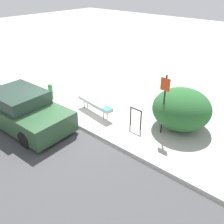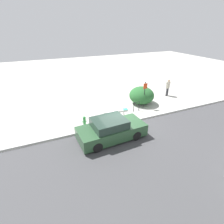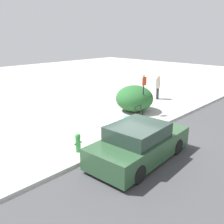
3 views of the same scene
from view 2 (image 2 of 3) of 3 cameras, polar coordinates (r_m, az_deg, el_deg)
ground_plane at (r=12.80m, az=2.56°, el=-4.03°), size 60.00×60.00×0.00m
road_strip at (r=9.43m, az=17.13°, el=-18.65°), size 60.00×10.00×0.01m
curb at (r=12.77m, az=2.57°, el=-3.78°), size 60.00×0.20×0.13m
bench at (r=13.62m, az=1.24°, el=0.21°), size 1.99×0.58×0.54m
bike_rack at (r=14.65m, az=8.01°, el=2.09°), size 0.55×0.06×0.83m
sign_post at (r=15.07m, az=10.60°, el=6.24°), size 0.36×0.08×2.30m
fire_hydrant at (r=12.55m, az=-8.99°, el=-2.88°), size 0.36×0.22×0.77m
shrub_hedge at (r=16.12m, az=9.64°, el=5.38°), size 2.23×2.24×1.55m
pedestrian at (r=18.56m, az=17.77°, el=7.79°), size 0.44×0.34×1.71m
parked_car_near at (r=10.98m, az=-0.30°, el=-5.74°), size 4.33×2.06×1.40m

